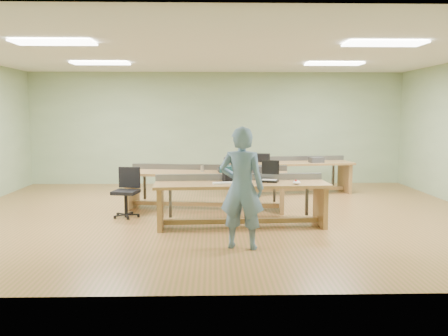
{
  "coord_description": "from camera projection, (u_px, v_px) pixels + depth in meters",
  "views": [
    {
      "loc": [
        -0.13,
        -8.82,
        1.92
      ],
      "look_at": [
        0.07,
        -0.6,
        0.96
      ],
      "focal_mm": 38.0,
      "sensor_mm": 36.0,
      "label": 1
    }
  ],
  "objects": [
    {
      "name": "wall_back",
      "position": [
        217.0,
        128.0,
        12.78
      ],
      "size": [
        10.0,
        0.04,
        3.0
      ],
      "primitive_type": "cube",
      "color": "#99B186",
      "rests_on": "floor"
    },
    {
      "name": "parts_bin_teal",
      "position": [
        229.0,
        169.0,
        9.38
      ],
      "size": [
        0.39,
        0.31,
        0.12
      ],
      "primitive_type": "cube",
      "rotation": [
        0.0,
        0.0,
        -0.14
      ],
      "color": "#13393F",
      "rests_on": "workbench_mid"
    },
    {
      "name": "workbench_mid",
      "position": [
        206.0,
        181.0,
        9.48
      ],
      "size": [
        3.31,
        1.3,
        0.86
      ],
      "rotation": [
        0.0,
        0.0,
        -0.14
      ],
      "color": "#AD7A49",
      "rests_on": "floor"
    },
    {
      "name": "trackball_mouse",
      "position": [
        297.0,
        182.0,
        7.79
      ],
      "size": [
        0.15,
        0.17,
        0.06
      ],
      "primitive_type": "ellipsoid",
      "rotation": [
        0.0,
        0.0,
        0.18
      ],
      "color": "white",
      "rests_on": "workbench_front"
    },
    {
      "name": "laptop_base",
      "position": [
        269.0,
        181.0,
        8.07
      ],
      "size": [
        0.36,
        0.32,
        0.03
      ],
      "primitive_type": "cube",
      "rotation": [
        0.0,
        0.0,
        -0.29
      ],
      "color": "black",
      "rests_on": "workbench_front"
    },
    {
      "name": "workbench_back",
      "position": [
        288.0,
        170.0,
        11.33
      ],
      "size": [
        3.11,
        1.2,
        0.86
      ],
      "rotation": [
        0.0,
        0.0,
        0.13
      ],
      "color": "#AD7A49",
      "rests_on": "floor"
    },
    {
      "name": "laptop_screen",
      "position": [
        270.0,
        167.0,
        8.16
      ],
      "size": [
        0.3,
        0.1,
        0.24
      ],
      "primitive_type": "cube",
      "rotation": [
        0.0,
        0.0,
        -0.29
      ],
      "color": "black",
      "rests_on": "laptop_base"
    },
    {
      "name": "tray_back",
      "position": [
        316.0,
        160.0,
        11.2
      ],
      "size": [
        0.36,
        0.29,
        0.13
      ],
      "primitive_type": "cube",
      "rotation": [
        0.0,
        0.0,
        0.2
      ],
      "color": "#323235",
      "rests_on": "workbench_back"
    },
    {
      "name": "floor",
      "position": [
        219.0,
        215.0,
        8.98
      ],
      "size": [
        10.0,
        10.0,
        0.0
      ],
      "primitive_type": "plane",
      "color": "#986139",
      "rests_on": "ground"
    },
    {
      "name": "task_chair",
      "position": [
        127.0,
        199.0,
        8.77
      ],
      "size": [
        0.58,
        0.58,
        0.91
      ],
      "rotation": [
        0.0,
        0.0,
        -0.2
      ],
      "color": "black",
      "rests_on": "floor"
    },
    {
      "name": "camera_bag",
      "position": [
        230.0,
        177.0,
        8.12
      ],
      "size": [
        0.26,
        0.21,
        0.15
      ],
      "primitive_type": "cube",
      "rotation": [
        0.0,
        0.0,
        0.32
      ],
      "color": "black",
      "rests_on": "workbench_front"
    },
    {
      "name": "wall_front",
      "position": [
        225.0,
        154.0,
        4.84
      ],
      "size": [
        10.0,
        0.04,
        3.0
      ],
      "primitive_type": "cube",
      "color": "#99B186",
      "rests_on": "floor"
    },
    {
      "name": "workbench_front",
      "position": [
        241.0,
        194.0,
        8.02
      ],
      "size": [
        2.95,
        0.92,
        0.86
      ],
      "rotation": [
        0.0,
        0.0,
        0.05
      ],
      "color": "#AD7A49",
      "rests_on": "floor"
    },
    {
      "name": "parts_bin_grey",
      "position": [
        260.0,
        169.0,
        9.36
      ],
      "size": [
        0.56,
        0.46,
        0.13
      ],
      "primitive_type": "cube",
      "rotation": [
        0.0,
        0.0,
        -0.36
      ],
      "color": "#323235",
      "rests_on": "workbench_mid"
    },
    {
      "name": "ceiling",
      "position": [
        219.0,
        53.0,
        8.64
      ],
      "size": [
        10.0,
        10.0,
        0.0
      ],
      "primitive_type": "plane",
      "color": "silver",
      "rests_on": "wall_back"
    },
    {
      "name": "drinks_can",
      "position": [
        202.0,
        169.0,
        9.47
      ],
      "size": [
        0.08,
        0.08,
        0.12
      ],
      "primitive_type": "cylinder",
      "rotation": [
        0.0,
        0.0,
        -0.13
      ],
      "color": "#B8B9BD",
      "rests_on": "workbench_mid"
    },
    {
      "name": "keyboard",
      "position": [
        226.0,
        183.0,
        7.85
      ],
      "size": [
        0.45,
        0.23,
        0.02
      ],
      "primitive_type": "cube",
      "rotation": [
        0.0,
        0.0,
        0.2
      ],
      "color": "beige",
      "rests_on": "workbench_front"
    },
    {
      "name": "fluor_panels",
      "position": [
        219.0,
        55.0,
        8.64
      ],
      "size": [
        6.2,
        3.5,
        0.03
      ],
      "color": "white",
      "rests_on": "ceiling"
    },
    {
      "name": "storage_box_back",
      "position": [
        262.0,
        158.0,
        11.37
      ],
      "size": [
        0.39,
        0.31,
        0.19
      ],
      "primitive_type": "cube",
      "rotation": [
        0.0,
        0.0,
        -0.23
      ],
      "color": "black",
      "rests_on": "workbench_back"
    },
    {
      "name": "person",
      "position": [
        242.0,
        188.0,
        6.67
      ],
      "size": [
        0.71,
        0.55,
        1.74
      ],
      "primitive_type": "imported",
      "rotation": [
        0.0,
        0.0,
        2.9
      ],
      "color": "slate",
      "rests_on": "floor"
    },
    {
      "name": "mug",
      "position": [
        220.0,
        170.0,
        9.34
      ],
      "size": [
        0.16,
        0.16,
        0.1
      ],
      "primitive_type": "imported",
      "rotation": [
        0.0,
        0.0,
        -0.38
      ],
      "color": "#323235",
      "rests_on": "workbench_mid"
    }
  ]
}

